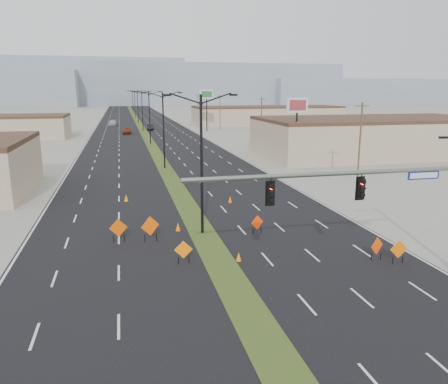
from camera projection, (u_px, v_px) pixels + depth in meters
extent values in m
plane|color=gray|center=(248.00, 312.00, 20.76)|extent=(600.00, 600.00, 0.00)
cube|color=black|center=(142.00, 130.00, 115.55)|extent=(25.00, 400.00, 0.02)
cube|color=#344619|center=(142.00, 130.00, 115.55)|extent=(2.00, 400.00, 0.04)
cube|color=tan|center=(373.00, 138.00, 70.34)|extent=(36.00, 18.00, 5.50)
cube|color=tan|center=(267.00, 116.00, 132.90)|extent=(44.00, 16.00, 5.00)
cube|color=gray|center=(184.00, 84.00, 310.82)|extent=(220.00, 50.00, 28.00)
cube|color=gray|center=(368.00, 92.00, 333.55)|extent=(160.00, 50.00, 18.00)
cube|color=gray|center=(84.00, 82.00, 313.78)|extent=(140.00, 50.00, 32.00)
cylinder|color=slate|center=(336.00, 174.00, 22.42)|extent=(16.00, 0.24, 0.24)
cube|color=navy|center=(423.00, 175.00, 23.63)|extent=(1.90, 0.04, 0.45)
cube|color=black|center=(271.00, 194.00, 21.84)|extent=(0.50, 0.28, 1.30)
sphere|color=#FF0C05|center=(272.00, 188.00, 21.61)|extent=(0.22, 0.22, 0.22)
cube|color=black|center=(361.00, 189.00, 22.95)|extent=(0.50, 0.28, 1.30)
sphere|color=#FF0C05|center=(363.00, 183.00, 22.72)|extent=(0.22, 0.22, 0.22)
cylinder|color=black|center=(202.00, 166.00, 31.00)|extent=(0.20, 0.20, 10.00)
cube|color=black|center=(167.00, 95.00, 29.35)|extent=(0.55, 0.24, 0.14)
cube|color=black|center=(233.00, 95.00, 30.37)|extent=(0.55, 0.24, 0.14)
cylinder|color=black|center=(164.00, 131.00, 57.54)|extent=(0.20, 0.20, 10.00)
cube|color=black|center=(144.00, 93.00, 55.90)|extent=(0.55, 0.24, 0.14)
cube|color=black|center=(180.00, 93.00, 56.92)|extent=(0.55, 0.24, 0.14)
cylinder|color=black|center=(150.00, 118.00, 84.08)|extent=(0.20, 0.20, 10.00)
cube|color=black|center=(136.00, 92.00, 82.44)|extent=(0.55, 0.24, 0.14)
cube|color=black|center=(161.00, 92.00, 83.46)|extent=(0.55, 0.24, 0.14)
cylinder|color=black|center=(142.00, 111.00, 110.62)|extent=(0.20, 0.20, 10.00)
cube|color=black|center=(132.00, 91.00, 108.98)|extent=(0.55, 0.24, 0.14)
cube|color=black|center=(151.00, 91.00, 110.00)|extent=(0.55, 0.24, 0.14)
cylinder|color=black|center=(138.00, 107.00, 137.16)|extent=(0.20, 0.20, 10.00)
cube|color=black|center=(130.00, 91.00, 135.52)|extent=(0.55, 0.24, 0.14)
cube|color=black|center=(145.00, 91.00, 136.54)|extent=(0.55, 0.24, 0.14)
cylinder|color=black|center=(135.00, 104.00, 163.70)|extent=(0.20, 0.20, 10.00)
cube|color=black|center=(128.00, 91.00, 162.06)|extent=(0.55, 0.24, 0.14)
cube|color=black|center=(140.00, 91.00, 163.08)|extent=(0.55, 0.24, 0.14)
cylinder|color=black|center=(133.00, 102.00, 190.25)|extent=(0.20, 0.20, 10.00)
cube|color=black|center=(127.00, 91.00, 188.60)|extent=(0.55, 0.24, 0.14)
cube|color=black|center=(138.00, 91.00, 189.62)|extent=(0.55, 0.24, 0.14)
cylinder|color=#4C3823|center=(360.00, 144.00, 47.87)|extent=(0.20, 0.20, 9.00)
cube|color=#4C3823|center=(362.00, 106.00, 46.93)|extent=(1.60, 0.10, 0.10)
cylinder|color=#4C3823|center=(261.00, 122.00, 81.05)|extent=(0.20, 0.20, 9.00)
cube|color=#4C3823|center=(262.00, 99.00, 80.11)|extent=(1.60, 0.10, 0.10)
cylinder|color=#4C3823|center=(220.00, 112.00, 114.23)|extent=(0.20, 0.20, 9.00)
cube|color=#4C3823|center=(220.00, 96.00, 113.29)|extent=(1.60, 0.10, 0.10)
cylinder|color=#4C3823|center=(197.00, 107.00, 147.40)|extent=(0.20, 0.20, 9.00)
cube|color=#4C3823|center=(197.00, 95.00, 146.47)|extent=(1.60, 0.10, 0.10)
imported|color=maroon|center=(127.00, 131.00, 104.17)|extent=(2.20, 4.51, 1.48)
imported|color=black|center=(151.00, 127.00, 114.42)|extent=(1.94, 4.77, 1.54)
imported|color=#ADB2B7|center=(113.00, 123.00, 128.78)|extent=(2.75, 5.53, 1.54)
cube|color=#D64C04|center=(118.00, 228.00, 29.99)|extent=(1.25, 0.16, 1.25)
cylinder|color=black|center=(114.00, 239.00, 30.09)|extent=(0.05, 0.05, 0.52)
cylinder|color=black|center=(124.00, 238.00, 30.25)|extent=(0.05, 0.05, 0.52)
cube|color=orange|center=(183.00, 250.00, 26.23)|extent=(1.11, 0.10, 1.11)
cylinder|color=black|center=(178.00, 261.00, 26.32)|extent=(0.05, 0.05, 0.46)
cylinder|color=black|center=(189.00, 260.00, 26.46)|extent=(0.05, 0.05, 0.46)
cube|color=#FF5305|center=(150.00, 226.00, 30.05)|extent=(1.28, 0.60, 1.38)
cylinder|color=black|center=(145.00, 238.00, 30.16)|extent=(0.05, 0.05, 0.57)
cylinder|color=black|center=(156.00, 237.00, 30.34)|extent=(0.05, 0.05, 0.57)
cube|color=#FF4005|center=(257.00, 222.00, 31.76)|extent=(1.01, 0.40, 1.06)
cylinder|color=black|center=(253.00, 231.00, 31.84)|extent=(0.05, 0.05, 0.44)
cylinder|color=black|center=(261.00, 231.00, 31.98)|extent=(0.05, 0.05, 0.44)
cube|color=#E74304|center=(377.00, 246.00, 26.84)|extent=(1.04, 0.47, 1.11)
cylinder|color=black|center=(371.00, 257.00, 26.93)|extent=(0.05, 0.05, 0.46)
cylinder|color=black|center=(381.00, 256.00, 27.08)|extent=(0.05, 0.05, 0.46)
cube|color=#E46104|center=(399.00, 249.00, 26.23)|extent=(1.15, 0.07, 1.15)
cylinder|color=black|center=(393.00, 261.00, 26.32)|extent=(0.05, 0.05, 0.48)
cylinder|color=black|center=(403.00, 260.00, 26.47)|extent=(0.05, 0.05, 0.48)
cone|color=#FF6705|center=(178.00, 227.00, 32.57)|extent=(0.41, 0.41, 0.63)
cone|color=orange|center=(239.00, 257.00, 26.83)|extent=(0.45, 0.45, 0.57)
cone|color=#E45604|center=(230.00, 199.00, 40.74)|extent=(0.40, 0.40, 0.62)
cone|color=orange|center=(126.00, 198.00, 41.20)|extent=(0.41, 0.41, 0.67)
cylinder|color=black|center=(296.00, 137.00, 60.86)|extent=(0.24, 0.24, 7.64)
cube|color=white|center=(297.00, 105.00, 59.85)|extent=(3.02, 0.36, 2.01)
cube|color=#953137|center=(298.00, 105.00, 59.66)|extent=(2.41, 0.06, 1.41)
cylinder|color=black|center=(207.00, 114.00, 110.16)|extent=(0.24, 0.24, 8.55)
cube|color=white|center=(207.00, 94.00, 109.03)|extent=(3.25, 1.62, 2.25)
cube|color=#2D723B|center=(207.00, 94.00, 108.84)|extent=(2.51, 1.08, 1.57)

